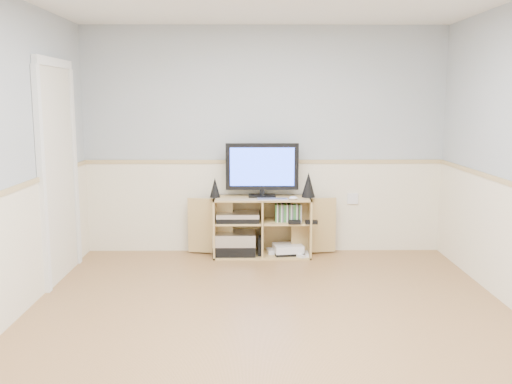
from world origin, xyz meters
TOP-DOWN VIEW (x-y plane):
  - room at (-0.06, 0.12)m, footprint 4.04×4.54m
  - media_cabinet at (-0.03, 2.07)m, footprint 1.65×0.40m
  - monitor at (-0.03, 2.07)m, footprint 0.79×0.18m
  - speaker_left at (-0.54, 2.04)m, footprint 0.12×0.12m
  - speaker_right at (0.48, 2.04)m, footprint 0.15×0.15m
  - keyboard at (0.08, 1.88)m, footprint 0.33×0.14m
  - mouse at (0.30, 1.88)m, footprint 0.11×0.08m
  - av_components at (-0.31, 2.02)m, footprint 0.53×0.34m
  - game_consoles at (0.25, 2.01)m, footprint 0.46×0.30m
  - game_cases at (0.26, 2.00)m, footprint 0.29×0.13m
  - wall_outlet at (1.00, 2.23)m, footprint 0.12×0.03m

SIDE VIEW (x-z plane):
  - game_consoles at x=0.25m, z-range 0.02..0.13m
  - av_components at x=-0.31m, z-range -0.01..0.45m
  - media_cabinet at x=-0.03m, z-range 0.01..0.66m
  - game_cases at x=0.26m, z-range 0.39..0.58m
  - wall_outlet at x=1.00m, z-range 0.54..0.66m
  - keyboard at x=0.08m, z-range 0.65..0.66m
  - mouse at x=0.30m, z-range 0.65..0.69m
  - speaker_left at x=-0.54m, z-range 0.65..0.86m
  - speaker_right at x=0.48m, z-range 0.65..0.92m
  - monitor at x=-0.03m, z-range 0.67..1.26m
  - room at x=-0.06m, z-range -0.05..2.49m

